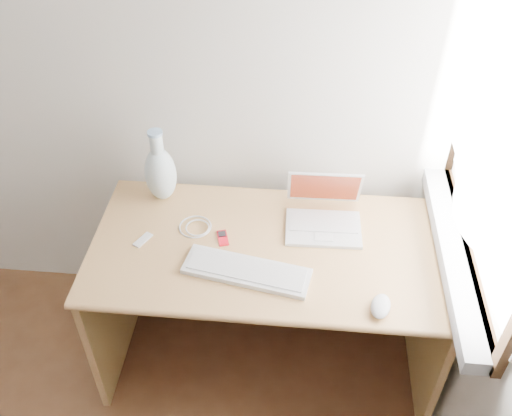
# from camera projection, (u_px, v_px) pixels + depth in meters

# --- Properties ---
(back_wall) EXTENTS (3.50, 0.04, 2.60)m
(back_wall) POSITION_uv_depth(u_px,v_px,m) (7.00, 42.00, 2.14)
(back_wall) COLOR white
(back_wall) RESTS_ON floor
(window) EXTENTS (0.11, 0.99, 1.10)m
(window) POSITION_uv_depth(u_px,v_px,m) (499.00, 139.00, 1.70)
(window) COLOR white
(window) RESTS_ON right_wall
(desk) EXTENTS (1.35, 0.68, 0.71)m
(desk) POSITION_uv_depth(u_px,v_px,m) (270.00, 267.00, 2.35)
(desk) COLOR tan
(desk) RESTS_ON floor
(laptop) EXTENTS (0.30, 0.25, 0.20)m
(laptop) POSITION_uv_depth(u_px,v_px,m) (324.00, 214.00, 2.22)
(laptop) COLOR white
(laptop) RESTS_ON desk
(external_keyboard) EXTENTS (0.48, 0.22, 0.02)m
(external_keyboard) POSITION_uv_depth(u_px,v_px,m) (247.00, 271.00, 2.05)
(external_keyboard) COLOR white
(external_keyboard) RESTS_ON desk
(mouse) EXTENTS (0.09, 0.12, 0.04)m
(mouse) POSITION_uv_depth(u_px,v_px,m) (381.00, 306.00, 1.92)
(mouse) COLOR white
(mouse) RESTS_ON desk
(ipod) EXTENTS (0.06, 0.09, 0.01)m
(ipod) POSITION_uv_depth(u_px,v_px,m) (223.00, 238.00, 2.18)
(ipod) COLOR red
(ipod) RESTS_ON desk
(cable_coil) EXTENTS (0.14, 0.14, 0.01)m
(cable_coil) POSITION_uv_depth(u_px,v_px,m) (195.00, 227.00, 2.23)
(cable_coil) COLOR white
(cable_coil) RESTS_ON desk
(remote) EXTENTS (0.07, 0.09, 0.01)m
(remote) POSITION_uv_depth(u_px,v_px,m) (143.00, 240.00, 2.18)
(remote) COLOR white
(remote) RESTS_ON desk
(vase) EXTENTS (0.13, 0.13, 0.33)m
(vase) POSITION_uv_depth(u_px,v_px,m) (160.00, 172.00, 2.28)
(vase) COLOR white
(vase) RESTS_ON desk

